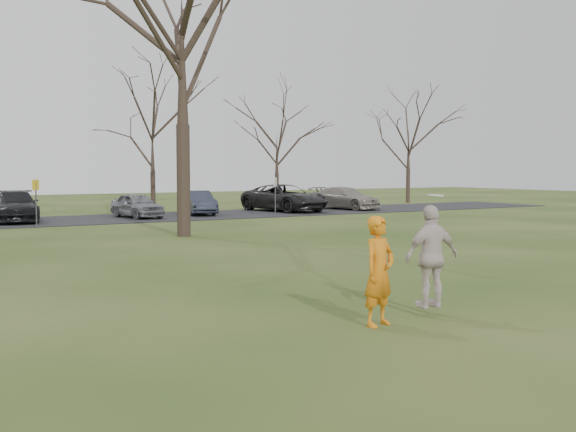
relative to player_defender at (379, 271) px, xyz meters
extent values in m
plane|color=#1E380F|center=(0.91, 0.40, -0.90)|extent=(120.00, 120.00, 0.00)
cube|color=black|center=(0.91, 25.40, -0.88)|extent=(62.00, 6.50, 0.04)
imported|color=orange|center=(0.00, 0.00, 0.00)|extent=(0.74, 0.58, 1.79)
imported|color=black|center=(-1.41, 25.81, -0.13)|extent=(2.73, 5.28, 1.46)
imported|color=slate|center=(4.39, 25.32, -0.22)|extent=(2.04, 3.92, 1.27)
imported|color=#2A2F3F|center=(8.01, 25.92, -0.21)|extent=(2.03, 4.13, 1.30)
imported|color=black|center=(13.58, 25.95, -0.07)|extent=(3.66, 6.09, 1.58)
imported|color=gray|center=(17.83, 25.75, -0.17)|extent=(3.11, 5.06, 1.37)
imported|color=beige|center=(1.24, 0.12, 0.15)|extent=(1.09, 0.55, 1.79)
cylinder|color=white|center=(1.30, 0.10, 1.20)|extent=(0.27, 0.27, 0.05)
cylinder|color=#47474C|center=(-1.09, 22.40, 0.10)|extent=(0.06, 0.06, 2.00)
cube|color=yellow|center=(-1.09, 22.40, 0.95)|extent=(0.35, 0.35, 0.45)
cylinder|color=#47474C|center=(10.91, 22.40, 0.10)|extent=(0.06, 0.06, 2.00)
cube|color=silver|center=(10.91, 22.40, 0.95)|extent=(0.35, 0.35, 0.45)
camera|label=1|loc=(-6.92, -8.67, 1.67)|focal=42.62mm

